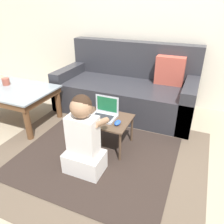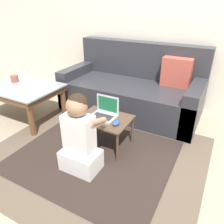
{
  "view_description": "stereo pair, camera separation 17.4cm",
  "coord_description": "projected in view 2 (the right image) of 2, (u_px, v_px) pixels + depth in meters",
  "views": [
    {
      "loc": [
        0.71,
        -1.68,
        1.4
      ],
      "look_at": [
        -0.06,
        0.12,
        0.39
      ],
      "focal_mm": 35.0,
      "sensor_mm": 36.0,
      "label": 1
    },
    {
      "loc": [
        0.87,
        -1.6,
        1.4
      ],
      "look_at": [
        -0.06,
        0.12,
        0.39
      ],
      "focal_mm": 35.0,
      "sensor_mm": 36.0,
      "label": 2
    }
  ],
  "objects": [
    {
      "name": "coffee_table",
      "position": [
        22.0,
        91.0,
        2.76
      ],
      "size": [
        0.93,
        0.67,
        0.44
      ],
      "color": "gray",
      "rests_on": "ground_plane"
    },
    {
      "name": "laptop",
      "position": [
        104.0,
        114.0,
        2.22
      ],
      "size": [
        0.25,
        0.2,
        0.21
      ],
      "color": "#B7BCC6",
      "rests_on": "laptop_desk"
    },
    {
      "name": "computer_mouse",
      "position": [
        116.0,
        123.0,
        2.09
      ],
      "size": [
        0.06,
        0.1,
        0.04
      ],
      "color": "#234CB2",
      "rests_on": "laptop_desk"
    },
    {
      "name": "ground_plane",
      "position": [
        111.0,
        151.0,
        2.26
      ],
      "size": [
        16.0,
        16.0,
        0.0
      ],
      "primitive_type": "plane",
      "color": "gray"
    },
    {
      "name": "wall_back",
      "position": [
        165.0,
        12.0,
        2.83
      ],
      "size": [
        9.0,
        0.06,
        2.5
      ],
      "color": "beige",
      "rests_on": "ground_plane"
    },
    {
      "name": "person_seated",
      "position": [
        80.0,
        138.0,
        1.88
      ],
      "size": [
        0.34,
        0.35,
        0.75
      ],
      "color": "silver",
      "rests_on": "ground_plane"
    },
    {
      "name": "area_rug",
      "position": [
        95.0,
        155.0,
        2.19
      ],
      "size": [
        2.07,
        1.78,
        0.01
      ],
      "color": "brown",
      "rests_on": "ground_plane"
    },
    {
      "name": "laptop_desk",
      "position": [
        105.0,
        121.0,
        2.23
      ],
      "size": [
        0.52,
        0.4,
        0.33
      ],
      "color": "#4C3828",
      "rests_on": "ground_plane"
    },
    {
      "name": "cup_on_table",
      "position": [
        15.0,
        79.0,
        2.84
      ],
      "size": [
        0.09,
        0.09,
        0.09
      ],
      "color": "#994C3D",
      "rests_on": "coffee_table"
    },
    {
      "name": "couch",
      "position": [
        133.0,
        89.0,
        3.0
      ],
      "size": [
        1.83,
        0.87,
        0.89
      ],
      "color": "#2D2D33",
      "rests_on": "ground_plane"
    }
  ]
}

